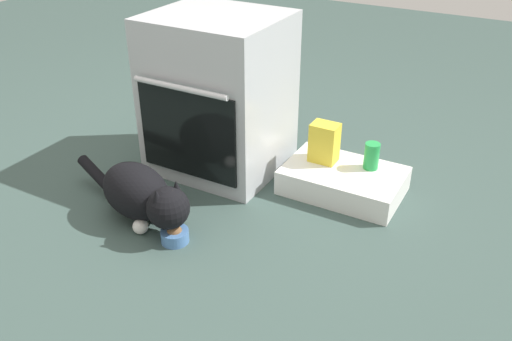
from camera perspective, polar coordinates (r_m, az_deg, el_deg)
ground at (r=2.34m, az=-7.09°, el=-4.08°), size 8.00×8.00×0.00m
oven at (r=2.51m, az=-3.93°, el=7.93°), size 0.57×0.56×0.73m
pantry_cabinet at (r=2.45m, az=9.12°, el=-1.05°), size 0.51×0.34×0.11m
food_bowl at (r=2.15m, az=-8.51°, el=-6.69°), size 0.11×0.11×0.07m
cat at (r=2.23m, az=-11.88°, el=-2.46°), size 0.71×0.30×0.24m
soda_can at (r=2.42m, az=12.02°, el=1.50°), size 0.07×0.07×0.12m
snack_bag at (r=2.44m, az=7.17°, el=2.92°), size 0.12×0.09×0.18m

